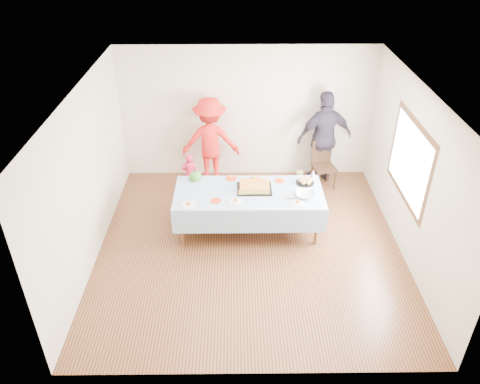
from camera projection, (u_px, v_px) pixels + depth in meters
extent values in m
plane|color=#452113|center=(250.00, 246.00, 7.87)|extent=(5.00, 5.00, 0.00)
cube|color=beige|center=(247.00, 113.00, 9.27)|extent=(5.00, 0.04, 2.70)
cube|color=beige|center=(258.00, 293.00, 5.03)|extent=(5.00, 0.04, 2.70)
cube|color=beige|center=(87.00, 177.00, 7.13)|extent=(0.04, 5.00, 2.70)
cube|color=beige|center=(413.00, 176.00, 7.17)|extent=(0.04, 5.00, 2.70)
cube|color=white|center=(252.00, 92.00, 6.44)|extent=(5.00, 5.00, 0.04)
cube|color=#472B16|center=(409.00, 161.00, 7.26)|extent=(0.03, 1.75, 1.35)
cylinder|color=brown|center=(181.00, 227.00, 7.71)|extent=(0.06, 0.06, 0.73)
cylinder|color=brown|center=(317.00, 226.00, 7.73)|extent=(0.06, 0.06, 0.73)
cylinder|color=brown|center=(186.00, 199.00, 8.42)|extent=(0.06, 0.06, 0.73)
cylinder|color=brown|center=(310.00, 199.00, 8.44)|extent=(0.06, 0.06, 0.73)
cube|color=brown|center=(249.00, 193.00, 7.87)|extent=(2.40, 1.00, 0.04)
cube|color=silver|center=(249.00, 192.00, 7.85)|extent=(2.50, 1.10, 0.01)
cube|color=black|center=(254.00, 189.00, 7.92)|extent=(0.58, 0.45, 0.02)
cube|color=#DCB353|center=(254.00, 187.00, 7.89)|extent=(0.49, 0.37, 0.07)
cube|color=#A15525|center=(254.00, 184.00, 7.87)|extent=(0.49, 0.37, 0.01)
cylinder|color=black|center=(305.00, 183.00, 8.09)|extent=(0.31, 0.31, 0.02)
sphere|color=tan|center=(310.00, 180.00, 8.06)|extent=(0.08, 0.08, 0.08)
sphere|color=tan|center=(307.00, 178.00, 8.12)|extent=(0.08, 0.08, 0.08)
sphere|color=tan|center=(302.00, 178.00, 8.12)|extent=(0.08, 0.08, 0.08)
sphere|color=tan|center=(300.00, 180.00, 8.06)|extent=(0.08, 0.08, 0.08)
sphere|color=tan|center=(303.00, 183.00, 8.00)|extent=(0.08, 0.08, 0.08)
sphere|color=tan|center=(308.00, 183.00, 8.00)|extent=(0.08, 0.08, 0.08)
sphere|color=tan|center=(305.00, 180.00, 8.06)|extent=(0.08, 0.08, 0.08)
imported|color=silver|center=(305.00, 195.00, 7.70)|extent=(0.32, 0.32, 0.08)
cone|color=silver|center=(313.00, 174.00, 8.21)|extent=(0.10, 0.10, 0.17)
cylinder|color=red|center=(196.00, 179.00, 8.21)|extent=(0.18, 0.18, 0.01)
cylinder|color=red|center=(231.00, 178.00, 8.22)|extent=(0.19, 0.19, 0.01)
cylinder|color=red|center=(254.00, 179.00, 8.20)|extent=(0.17, 0.17, 0.01)
cylinder|color=red|center=(280.00, 181.00, 8.15)|extent=(0.16, 0.16, 0.01)
cylinder|color=red|center=(216.00, 201.00, 7.61)|extent=(0.17, 0.17, 0.01)
cylinder|color=white|center=(189.00, 205.00, 7.51)|extent=(0.23, 0.23, 0.01)
cylinder|color=white|center=(235.00, 201.00, 7.59)|extent=(0.20, 0.20, 0.01)
cylinder|color=white|center=(297.00, 203.00, 7.56)|extent=(0.21, 0.21, 0.01)
cylinder|color=black|center=(318.00, 183.00, 9.21)|extent=(0.04, 0.04, 0.42)
cylinder|color=black|center=(335.00, 181.00, 9.28)|extent=(0.04, 0.04, 0.42)
cylinder|color=black|center=(311.00, 174.00, 9.50)|extent=(0.04, 0.04, 0.42)
cylinder|color=black|center=(328.00, 172.00, 9.57)|extent=(0.04, 0.04, 0.42)
cube|color=black|center=(324.00, 167.00, 9.27)|extent=(0.50, 0.50, 0.05)
cube|color=black|center=(322.00, 151.00, 9.28)|extent=(0.41, 0.13, 0.49)
imported|color=red|center=(190.00, 174.00, 9.08)|extent=(0.33, 0.24, 0.84)
imported|color=#387D29|center=(196.00, 195.00, 8.38)|extent=(0.52, 0.43, 0.92)
imported|color=tan|center=(296.00, 189.00, 8.65)|extent=(0.48, 0.44, 0.81)
imported|color=red|center=(211.00, 141.00, 9.25)|extent=(1.16, 0.67, 1.79)
imported|color=#2D2837|center=(324.00, 138.00, 9.24)|extent=(1.19, 0.70, 1.91)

